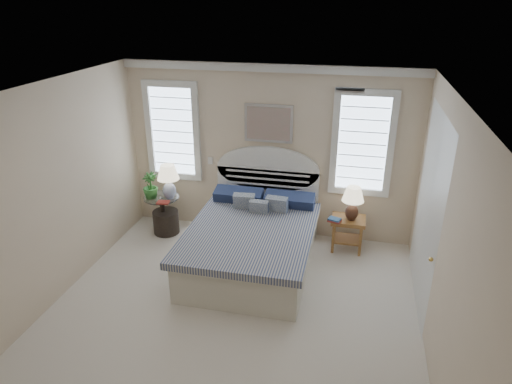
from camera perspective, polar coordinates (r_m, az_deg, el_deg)
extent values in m
cube|color=beige|center=(5.60, -3.89, -16.57)|extent=(4.50, 5.00, 0.01)
cube|color=white|center=(4.39, -4.86, 11.58)|extent=(4.50, 5.00, 0.01)
cube|color=beige|center=(7.08, 1.59, 4.94)|extent=(4.50, 0.02, 2.70)
cube|color=beige|center=(5.87, -25.84, -1.55)|extent=(0.02, 5.00, 2.70)
cube|color=beige|center=(4.76, 22.78, -6.74)|extent=(0.02, 5.00, 2.70)
cube|color=silver|center=(6.75, 1.64, 15.29)|extent=(4.50, 0.08, 0.12)
cube|color=#B2B2B2|center=(4.97, 11.69, 12.36)|extent=(0.30, 0.20, 0.02)
cube|color=silver|center=(7.37, -5.73, 3.93)|extent=(0.08, 0.01, 0.12)
cube|color=silver|center=(7.44, -10.31, 7.49)|extent=(0.90, 0.06, 1.60)
cube|color=silver|center=(6.86, 13.17, 5.92)|extent=(0.90, 0.06, 1.60)
cube|color=silver|center=(6.91, 1.56, 8.54)|extent=(0.74, 0.04, 0.58)
cube|color=silver|center=(5.88, 20.72, -2.24)|extent=(0.02, 1.80, 2.40)
cube|color=beige|center=(6.49, -0.59, -7.35)|extent=(1.60, 2.10, 0.55)
cube|color=navy|center=(6.29, -0.71, -5.11)|extent=(1.72, 2.15, 0.10)
cube|color=white|center=(7.32, 1.42, -1.15)|extent=(1.62, 0.08, 1.10)
cube|color=navy|center=(7.08, -2.19, -0.44)|extent=(0.75, 0.31, 0.23)
cube|color=navy|center=(6.93, 4.21, -1.04)|extent=(0.75, 0.31, 0.23)
cube|color=navy|center=(6.85, -1.47, -1.47)|extent=(0.33, 0.20, 0.34)
cube|color=navy|center=(6.76, 2.64, -1.87)|extent=(0.33, 0.20, 0.34)
cube|color=navy|center=(6.72, 0.39, -2.17)|extent=(0.28, 0.14, 0.29)
cylinder|color=black|center=(7.70, -11.38, -4.79)|extent=(0.32, 0.32, 0.03)
cylinder|color=black|center=(7.57, -11.55, -2.88)|extent=(0.08, 0.08, 0.60)
cylinder|color=silver|center=(7.44, -11.75, -0.67)|extent=(0.56, 0.56, 0.02)
cube|color=olive|center=(6.96, 11.49, -3.46)|extent=(0.50, 0.40, 0.06)
cube|color=olive|center=(7.11, 11.28, -5.77)|extent=(0.44, 0.34, 0.03)
cube|color=olive|center=(6.96, 9.61, -5.81)|extent=(0.04, 0.04, 0.47)
cube|color=olive|center=(7.22, 9.78, -4.67)|extent=(0.04, 0.04, 0.47)
cube|color=olive|center=(6.96, 12.91, -6.11)|extent=(0.04, 0.04, 0.47)
cube|color=olive|center=(7.22, 12.95, -4.95)|extent=(0.04, 0.04, 0.47)
cylinder|color=black|center=(7.60, -11.17, -3.68)|extent=(0.52, 0.52, 0.38)
cylinder|color=silver|center=(7.36, -10.71, -0.63)|extent=(0.14, 0.14, 0.03)
ellipsoid|color=silver|center=(7.32, -10.78, 0.16)|extent=(0.25, 0.25, 0.26)
cylinder|color=gold|center=(7.26, -10.87, 1.34)|extent=(0.03, 0.03, 0.10)
cylinder|color=black|center=(6.92, 11.80, -3.27)|extent=(0.12, 0.12, 0.03)
ellipsoid|color=black|center=(6.88, 11.87, -2.50)|extent=(0.23, 0.23, 0.25)
cylinder|color=gold|center=(6.81, 11.97, -1.35)|extent=(0.03, 0.03, 0.09)
imported|color=#376829|center=(7.35, -13.09, 0.78)|extent=(0.25, 0.25, 0.42)
cube|color=maroon|center=(7.20, -11.53, -1.28)|extent=(0.21, 0.17, 0.03)
cube|color=maroon|center=(6.81, 9.78, -3.55)|extent=(0.21, 0.17, 0.02)
cube|color=#294F7C|center=(6.80, 9.80, -3.36)|extent=(0.20, 0.16, 0.02)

